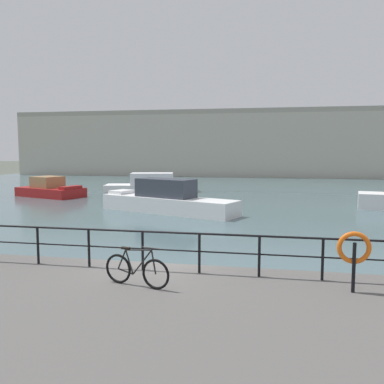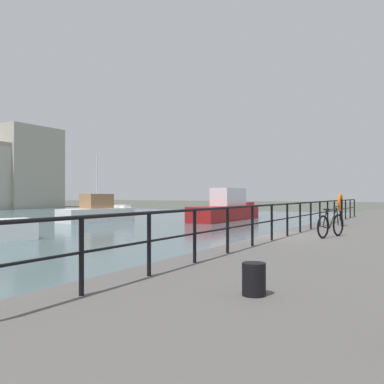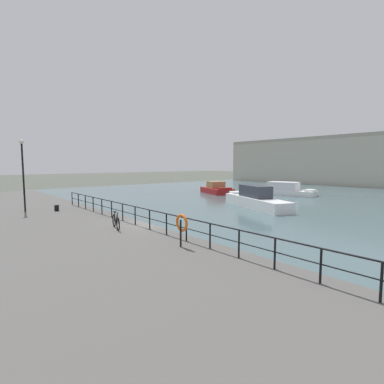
{
  "view_description": "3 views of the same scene",
  "coord_description": "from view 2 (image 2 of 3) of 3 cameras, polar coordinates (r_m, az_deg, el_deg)",
  "views": [
    {
      "loc": [
        3.31,
        -11.17,
        4.12
      ],
      "look_at": [
        0.12,
        5.01,
        2.42
      ],
      "focal_mm": 38.66,
      "sensor_mm": 36.0,
      "label": 1
    },
    {
      "loc": [
        -13.53,
        -4.82,
        2.24
      ],
      "look_at": [
        0.01,
        2.91,
        2.34
      ],
      "focal_mm": 39.09,
      "sensor_mm": 36.0,
      "label": 2
    },
    {
      "loc": [
        14.59,
        -8.94,
        4.38
      ],
      "look_at": [
        0.28,
        3.23,
        2.56
      ],
      "focal_mm": 27.21,
      "sensor_mm": 36.0,
      "label": 3
    }
  ],
  "objects": [
    {
      "name": "moored_cabin_cruiser",
      "position": [
        36.52,
        4.72,
        -2.27
      ],
      "size": [
        10.0,
        2.3,
        2.8
      ],
      "rotation": [
        0.0,
        0.0,
        0.0
      ],
      "color": "maroon",
      "rests_on": "water_basin"
    },
    {
      "name": "quay_railing",
      "position": [
        15.54,
        14.53,
        -2.63
      ],
      "size": [
        24.88,
        0.07,
        1.08
      ],
      "color": "black",
      "rests_on": "quay_promenade"
    },
    {
      "name": "parked_bicycle",
      "position": [
        14.01,
        18.41,
        -4.29
      ],
      "size": [
        1.73,
        0.5,
        0.98
      ],
      "rotation": [
        0.0,
        0.0,
        -0.25
      ],
      "color": "black",
      "rests_on": "quay_promenade"
    },
    {
      "name": "mooring_bollard",
      "position": [
        5.78,
        8.44,
        -11.68
      ],
      "size": [
        0.32,
        0.32,
        0.44
      ],
      "primitive_type": "cylinder",
      "color": "black",
      "rests_on": "quay_promenade"
    },
    {
      "name": "ground_plane",
      "position": [
        14.53,
        10.13,
        -9.22
      ],
      "size": [
        240.0,
        240.0,
        0.0
      ],
      "primitive_type": "plane",
      "color": "#4C5147"
    },
    {
      "name": "moored_blue_motorboat",
      "position": [
        35.25,
        -12.83,
        -2.66
      ],
      "size": [
        6.64,
        3.3,
        5.63
      ],
      "rotation": [
        0.0,
        0.0,
        -0.18
      ],
      "color": "white",
      "rests_on": "water_basin"
    },
    {
      "name": "life_ring_stand",
      "position": [
        18.97,
        19.59,
        -1.48
      ],
      "size": [
        0.75,
        0.16,
        1.4
      ],
      "color": "black",
      "rests_on": "quay_promenade"
    }
  ]
}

